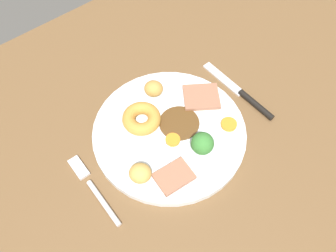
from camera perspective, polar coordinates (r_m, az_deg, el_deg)
The scene contains 13 objects.
dining_table at distance 69.30cm, azimuth 2.74°, elevation -0.34°, with size 120.00×84.00×3.60cm, color brown.
dinner_plate at distance 65.94cm, azimuth 0.00°, elevation -0.80°, with size 28.42×28.42×1.40cm, color white.
gravy_pool at distance 65.71cm, azimuth 2.10°, elevation 0.21°, with size 7.56×7.56×0.30cm, color #563819.
meat_slice_main at distance 69.39cm, azimuth 5.39°, elevation 4.69°, with size 6.86×5.97×0.80cm, color #9E664C.
meat_slice_under at distance 60.36cm, azimuth 0.97°, elevation -8.13°, with size 6.17×4.63×0.80cm, color #9E664C.
yorkshire_pudding at distance 65.34cm, azimuth -4.29°, elevation 1.22°, with size 7.20×7.20×2.43cm, color #C68938.
roast_potato_left at distance 68.95cm, azimuth -2.34°, elevation 6.06°, with size 3.70×3.36×3.10cm, color #BC8C42.
roast_potato_right at distance 59.51cm, azimuth -4.50°, elevation -7.59°, with size 3.85×3.62×3.11cm, color tan.
carrot_coin_front at distance 63.81cm, azimuth 0.78°, elevation -2.24°, with size 2.67×2.67×0.56cm, color orange.
carrot_coin_back at distance 66.49cm, azimuth 9.78°, elevation 0.28°, with size 2.99×2.99×0.62cm, color orange.
broccoli_floret at distance 60.69cm, azimuth 5.57°, elevation -2.86°, with size 4.02×4.02×4.98cm.
fork at distance 62.38cm, azimuth -12.00°, elevation -9.72°, with size 2.12×15.28×0.90cm.
knife at distance 72.70cm, azimuth 12.07°, elevation 4.95°, with size 1.83×18.52×1.20cm.
Camera 1 is at (-25.99, -26.55, 60.30)cm, focal length 37.81 mm.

